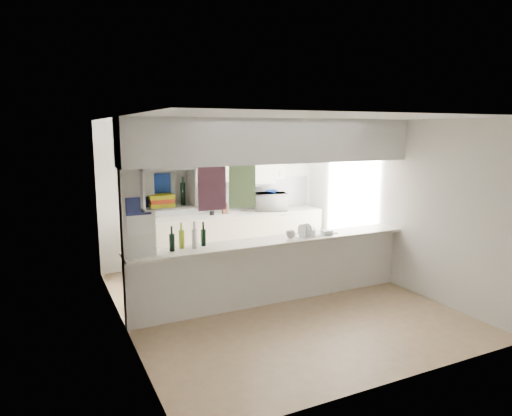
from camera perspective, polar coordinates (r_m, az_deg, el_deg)
floor at (r=6.74m, az=2.31°, el=-11.57°), size 4.80×4.80×0.00m
ceiling at (r=6.28m, az=2.48°, el=11.11°), size 4.80×4.80×0.00m
wall_back at (r=8.55m, az=-5.21°, el=1.98°), size 4.20×0.00×4.20m
wall_left at (r=5.72m, az=-16.53°, el=-2.26°), size 0.00×4.80×4.80m
wall_right at (r=7.59m, az=16.52°, el=0.63°), size 0.00×4.80×4.80m
servery_partition at (r=6.25m, az=1.01°, el=2.48°), size 4.20×0.50×2.60m
cubby_shelf at (r=5.70m, az=-11.33°, el=2.10°), size 0.65×0.35×0.50m
kitchen_run at (r=8.44m, az=-3.51°, el=-1.36°), size 3.60×0.63×2.24m
microwave at (r=8.78m, az=1.85°, el=0.82°), size 0.70×0.57×0.33m
bowl at (r=8.72m, az=1.89°, el=2.05°), size 0.22×0.22×0.05m
dish_rack at (r=6.67m, az=6.33°, el=-2.88°), size 0.41×0.34×0.20m
cup at (r=6.48m, az=4.35°, el=-3.33°), size 0.16×0.16×0.10m
wine_bottles at (r=6.02m, az=-8.49°, el=-3.83°), size 0.52×0.15×0.36m
plastic_tubs at (r=6.80m, az=7.70°, el=-3.03°), size 0.50×0.23×0.08m
utensil_jar at (r=8.31m, az=-5.53°, el=-0.46°), size 0.09×0.09×0.12m
knife_block at (r=8.43m, az=-3.91°, el=-0.03°), size 0.11×0.09×0.20m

